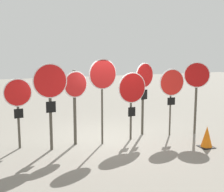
# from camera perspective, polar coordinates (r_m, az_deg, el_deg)

# --- Properties ---
(ground_plane) EXTENTS (40.00, 40.00, 0.00)m
(ground_plane) POSITION_cam_1_polar(r_m,az_deg,el_deg) (9.92, 0.38, -7.99)
(ground_plane) COLOR gray
(stop_sign_0) EXTENTS (0.79, 0.19, 2.03)m
(stop_sign_0) POSITION_cam_1_polar(r_m,az_deg,el_deg) (9.14, -16.82, -0.55)
(stop_sign_0) COLOR #474238
(stop_sign_0) RESTS_ON ground
(stop_sign_1) EXTENTS (0.95, 0.18, 2.46)m
(stop_sign_1) POSITION_cam_1_polar(r_m,az_deg,el_deg) (8.73, -11.22, 1.06)
(stop_sign_1) COLOR #474238
(stop_sign_1) RESTS_ON ground
(stop_sign_2) EXTENTS (0.74, 0.26, 2.23)m
(stop_sign_2) POSITION_cam_1_polar(r_m,az_deg,el_deg) (9.16, -6.74, 0.37)
(stop_sign_2) COLOR #474238
(stop_sign_2) RESTS_ON ground
(stop_sign_3) EXTENTS (0.88, 0.18, 2.56)m
(stop_sign_3) POSITION_cam_1_polar(r_m,az_deg,el_deg) (9.07, -1.70, 2.99)
(stop_sign_3) COLOR #474238
(stop_sign_3) RESTS_ON ground
(stop_sign_4) EXTENTS (0.94, 0.18, 2.13)m
(stop_sign_4) POSITION_cam_1_polar(r_m,az_deg,el_deg) (9.59, 3.66, 0.72)
(stop_sign_4) COLOR #474238
(stop_sign_4) RESTS_ON ground
(stop_sign_5) EXTENTS (0.75, 0.34, 2.39)m
(stop_sign_5) POSITION_cam_1_polar(r_m,az_deg,el_deg) (10.17, 5.89, 2.09)
(stop_sign_5) COLOR #474238
(stop_sign_5) RESTS_ON ground
(stop_sign_6) EXTENTS (0.87, 0.11, 2.20)m
(stop_sign_6) POSITION_cam_1_polar(r_m,az_deg,el_deg) (10.20, 10.86, 1.71)
(stop_sign_6) COLOR #474238
(stop_sign_6) RESTS_ON ground
(stop_sign_7) EXTENTS (0.70, 0.50, 2.41)m
(stop_sign_7) POSITION_cam_1_polar(r_m,az_deg,el_deg) (10.59, 15.20, 2.28)
(stop_sign_7) COLOR #474238
(stop_sign_7) RESTS_ON ground
(traffic_cone_0) EXTENTS (0.40, 0.40, 0.63)m
(traffic_cone_0) POSITION_cam_1_polar(r_m,az_deg,el_deg) (9.54, 16.95, -7.16)
(traffic_cone_0) COLOR black
(traffic_cone_0) RESTS_ON ground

